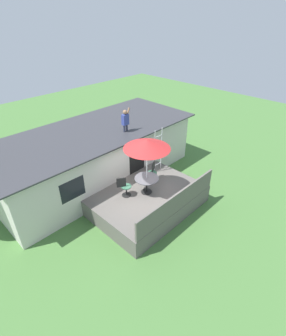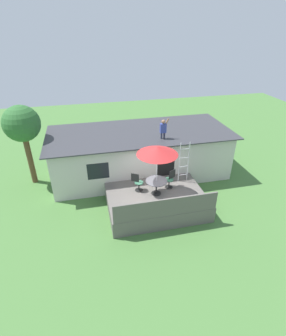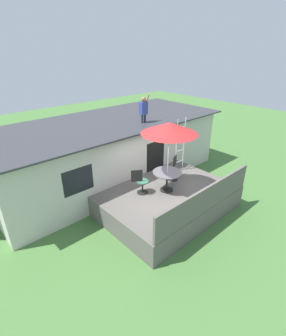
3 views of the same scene
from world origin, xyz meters
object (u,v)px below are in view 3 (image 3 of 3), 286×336
patio_umbrella (169,128)px  person_figure (144,108)px  patio_chair_left (140,182)px  step_ladder (180,145)px  patio_table (167,176)px  patio_chair_right (174,168)px

patio_umbrella → person_figure: person_figure is taller
patio_chair_left → patio_umbrella: bearing=-0.0°
step_ladder → patio_chair_left: step_ladder is taller
patio_table → patio_chair_left: patio_chair_left is taller
patio_table → patio_chair_left: 0.98m
patio_table → patio_chair_right: bearing=27.1°
patio_table → patio_umbrella: (-0.00, -0.00, 1.76)m
patio_umbrella → step_ladder: 2.27m
person_figure → patio_umbrella: bearing=-112.8°
patio_table → person_figure: size_ratio=0.94×
patio_umbrella → step_ladder: bearing=27.1°
person_figure → patio_chair_right: person_figure is taller
patio_chair_right → step_ladder: bearing=179.9°
patio_chair_left → patio_chair_right: 1.67m
patio_table → patio_chair_right: size_ratio=1.13×
patio_table → person_figure: 3.15m
patio_table → person_figure: person_figure is taller
step_ladder → patio_chair_left: bearing=-171.9°
patio_umbrella → patio_chair_left: patio_umbrella is taller
step_ladder → person_figure: 2.13m
person_figure → patio_chair_left: (-1.80, -1.81, -2.03)m
patio_chair_right → patio_table: bearing=-0.0°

